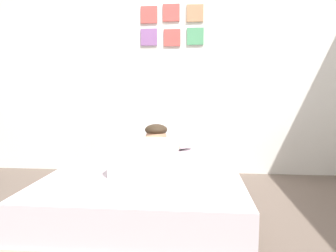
# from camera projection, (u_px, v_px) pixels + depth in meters

# --- Properties ---
(ground_plane) EXTENTS (12.70, 12.70, 0.00)m
(ground_plane) POSITION_uv_depth(u_px,v_px,m) (154.00, 232.00, 2.10)
(ground_plane) COLOR #66564C
(back_wall) EXTENTS (4.35, 0.12, 2.50)m
(back_wall) POSITION_uv_depth(u_px,v_px,m) (172.00, 65.00, 3.55)
(back_wall) COLOR silver
(back_wall) RESTS_ON ground
(bed) EXTENTS (1.33, 2.09, 0.39)m
(bed) POSITION_uv_depth(u_px,v_px,m) (152.00, 185.00, 2.50)
(bed) COLOR gray
(bed) RESTS_ON ground
(pillow) EXTENTS (0.52, 0.32, 0.11)m
(pillow) POSITION_uv_depth(u_px,v_px,m) (167.00, 144.00, 2.98)
(pillow) COLOR silver
(pillow) RESTS_ON bed
(person_lying) EXTENTS (0.43, 0.92, 0.27)m
(person_lying) POSITION_uv_depth(u_px,v_px,m) (150.00, 150.00, 2.39)
(person_lying) COLOR silver
(person_lying) RESTS_ON bed
(coffee_cup) EXTENTS (0.12, 0.09, 0.07)m
(coffee_cup) POSITION_uv_depth(u_px,v_px,m) (176.00, 146.00, 2.97)
(coffee_cup) COLOR teal
(coffee_cup) RESTS_ON bed
(cell_phone) EXTENTS (0.07, 0.14, 0.01)m
(cell_phone) POSITION_uv_depth(u_px,v_px,m) (133.00, 163.00, 2.39)
(cell_phone) COLOR black
(cell_phone) RESTS_ON bed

